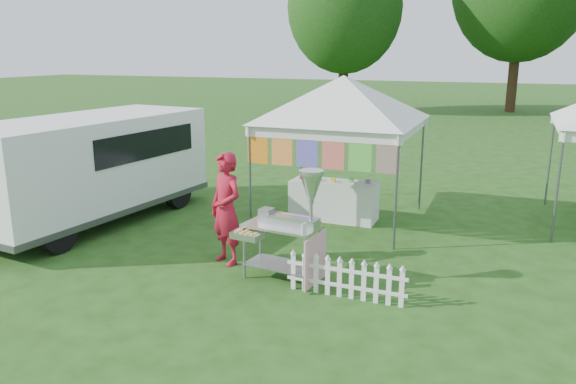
% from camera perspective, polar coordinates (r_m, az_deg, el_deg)
% --- Properties ---
extents(ground, '(120.00, 120.00, 0.00)m').
position_cam_1_polar(ground, '(8.85, -1.24, -8.94)').
color(ground, '#244212').
rests_on(ground, ground).
extents(canopy_main, '(4.24, 4.24, 3.45)m').
position_cam_1_polar(canopy_main, '(11.45, 5.68, 11.66)').
color(canopy_main, '#59595E').
rests_on(canopy_main, ground).
extents(tree_left, '(6.40, 6.40, 9.53)m').
position_cam_1_polar(tree_left, '(32.89, 5.81, 18.22)').
color(tree_left, '#352313').
rests_on(tree_left, ground).
extents(donut_cart, '(1.36, 0.84, 1.78)m').
position_cam_1_polar(donut_cart, '(8.44, 0.39, -2.53)').
color(donut_cart, gray).
rests_on(donut_cart, ground).
extents(vendor, '(0.82, 0.71, 1.88)m').
position_cam_1_polar(vendor, '(9.32, -6.30, -1.70)').
color(vendor, '#AE152B').
rests_on(vendor, ground).
extents(cargo_van, '(2.65, 5.43, 2.18)m').
position_cam_1_polar(cargo_van, '(12.30, -19.10, 2.60)').
color(cargo_van, white).
rests_on(cargo_van, ground).
extents(picket_fence, '(1.80, 0.05, 0.56)m').
position_cam_1_polar(picket_fence, '(8.19, 5.86, -8.81)').
color(picket_fence, white).
rests_on(picket_fence, ground).
extents(display_table, '(1.80, 0.70, 0.81)m').
position_cam_1_polar(display_table, '(11.88, 4.66, -0.85)').
color(display_table, white).
rests_on(display_table, ground).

